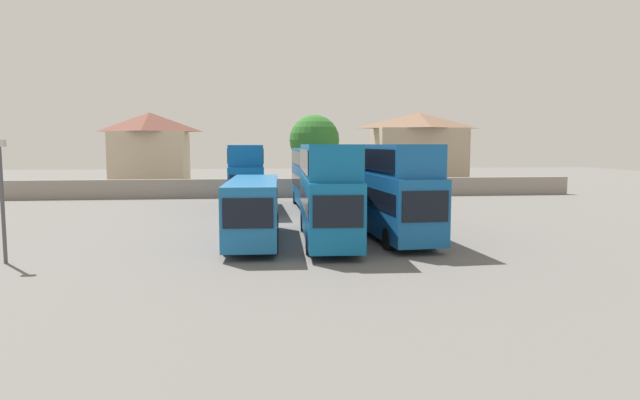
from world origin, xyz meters
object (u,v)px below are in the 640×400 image
Objects in this scene: bus_2 at (327,187)px; house_terrace_centre at (418,150)px; lamp_post_lot_edge at (2,192)px; bus_6 at (349,184)px; tree_left_of_lot at (314,140)px; bus_3 at (392,186)px; bus_1 at (253,207)px; bus_4 at (246,173)px; bus_5 at (313,175)px; house_terrace_left at (150,152)px.

house_terrace_centre reaches higher than bus_2.
lamp_post_lot_edge is (-29.17, -36.98, -1.36)m from house_terrace_centre.
tree_left_of_lot is (-1.43, 12.90, 3.56)m from bus_6.
bus_2 and bus_3 have the same top height.
bus_4 reaches higher than bus_1.
bus_1 is 16.08m from bus_6.
bus_1 is at bearing -102.37° from tree_left_of_lot.
bus_3 is 13.96m from bus_6.
bus_3 is at bearing 10.12° from bus_5.
bus_2 is at bearing -3.62° from bus_5.
bus_4 is at bearing -58.95° from house_terrace_left.
bus_1 is 14.79m from bus_4.
house_terrace_centre reaches higher than tree_left_of_lot.
bus_3 is 37.08m from house_terrace_left.
bus_2 is 1.41× the size of tree_left_of_lot.
tree_left_of_lot is (1.35, 12.15, 2.85)m from bus_5.
bus_3 is (3.57, 0.38, -0.00)m from bus_2.
lamp_post_lot_edge is (-15.24, -19.01, 0.39)m from bus_5.
bus_1 is 0.91× the size of bus_2.
bus_2 reaches higher than bus_1.
house_terrace_left is at bearing -152.48° from bus_2.
bus_2 is at bearing -94.38° from tree_left_of_lot.
house_terrace_centre is (19.25, 18.26, 1.60)m from bus_4.
tree_left_of_lot reaches higher than bus_3.
lamp_post_lot_edge reaches higher than bus_1.
bus_1 is 1.28× the size of tree_left_of_lot.
lamp_post_lot_edge is (-14.51, -3.94, 0.21)m from bus_2.
bus_5 is (-2.84, 14.68, -0.18)m from bus_3.
bus_2 is (3.88, -0.04, 1.00)m from bus_1.
bus_2 is 1.10× the size of house_terrace_centre.
bus_3 is 18.59m from lamp_post_lot_edge.
bus_1 is 7.52m from bus_3.
bus_5 is at bearing -47.39° from house_terrace_left.
tree_left_of_lot reaches higher than lamp_post_lot_edge.
tree_left_of_lot reaches higher than bus_2.
house_terrace_left is at bearing -153.12° from bus_3.
bus_1 is 0.90× the size of bus_5.
bus_2 is 1.12× the size of bus_3.
bus_4 reaches higher than bus_5.
bus_5 is at bearing -127.78° from house_terrace_centre.
bus_3 is 1.26× the size of tree_left_of_lot.
bus_4 is 1.45× the size of tree_left_of_lot.
bus_2 reaches higher than bus_6.
bus_6 is at bearing 45.37° from lamp_post_lot_edge.
bus_5 is 1.36× the size of house_terrace_left.
bus_5 is at bearing -172.55° from bus_3.
bus_5 is 1.42× the size of tree_left_of_lot.
tree_left_of_lot is at bearing 178.01° from bus_2.
house_terrace_left is at bearing -138.22° from bus_5.
bus_4 is at bearing -136.52° from house_terrace_centre.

